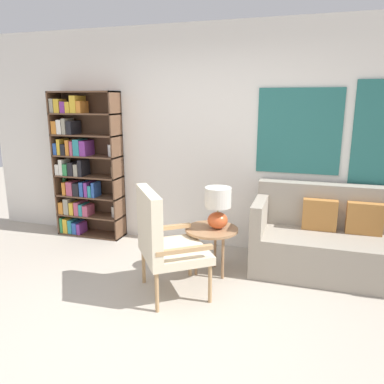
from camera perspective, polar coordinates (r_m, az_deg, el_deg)
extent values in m
plane|color=#B2A899|center=(3.26, -7.31, -20.28)|extent=(14.00, 14.00, 0.00)
cube|color=white|center=(4.64, 2.73, 7.99)|extent=(6.40, 0.06, 2.70)
cube|color=#286B66|center=(4.44, 15.95, 8.86)|extent=(0.92, 0.02, 0.96)
cube|color=brown|center=(5.44, -19.54, 4.01)|extent=(0.02, 0.30, 1.93)
cube|color=brown|center=(4.96, -11.22, 3.65)|extent=(0.02, 0.30, 1.93)
cube|color=brown|center=(5.12, -16.28, 14.44)|extent=(0.91, 0.30, 0.02)
cube|color=brown|center=(5.43, -14.92, -6.13)|extent=(0.91, 0.30, 0.02)
cube|color=brown|center=(5.31, -14.72, 4.12)|extent=(0.91, 0.01, 1.93)
cube|color=brown|center=(5.35, -15.10, -3.37)|extent=(0.91, 0.30, 0.02)
cube|color=#338C4C|center=(5.60, -18.63, -4.54)|extent=(0.04, 0.24, 0.21)
cube|color=gold|center=(5.55, -18.24, -4.72)|extent=(0.07, 0.20, 0.20)
cube|color=teal|center=(5.53, -17.44, -4.78)|extent=(0.06, 0.25, 0.19)
cube|color=#2D56A8|center=(5.49, -16.92, -5.08)|extent=(0.07, 0.22, 0.16)
cube|color=#7A338C|center=(5.44, -16.44, -5.25)|extent=(0.05, 0.19, 0.15)
cube|color=brown|center=(5.27, -15.28, -0.54)|extent=(0.91, 0.30, 0.02)
cube|color=orange|center=(5.52, -18.71, -2.09)|extent=(0.07, 0.24, 0.17)
cube|color=gray|center=(5.46, -18.07, -1.93)|extent=(0.08, 0.22, 0.22)
cube|color=gold|center=(5.42, -17.32, -2.25)|extent=(0.06, 0.23, 0.17)
cube|color=#B24C6B|center=(5.38, -16.56, -2.23)|extent=(0.07, 0.25, 0.18)
cube|color=teal|center=(5.33, -16.12, -2.50)|extent=(0.05, 0.20, 0.16)
cube|color=#B24C6B|center=(5.29, -15.51, -2.65)|extent=(0.08, 0.19, 0.15)
cylinder|color=beige|center=(5.14, -11.66, -2.93)|extent=(0.09, 0.09, 0.14)
cube|color=brown|center=(5.21, -15.47, 2.37)|extent=(0.91, 0.30, 0.02)
cylinder|color=#194723|center=(5.46, -18.79, 0.97)|extent=(0.06, 0.06, 0.22)
cube|color=orange|center=(5.39, -18.44, 0.61)|extent=(0.05, 0.19, 0.17)
cube|color=#B24C6B|center=(5.35, -17.64, 0.63)|extent=(0.09, 0.21, 0.19)
cube|color=black|center=(5.30, -16.71, 0.51)|extent=(0.09, 0.22, 0.17)
cube|color=#2D56A8|center=(5.24, -16.01, 0.53)|extent=(0.06, 0.20, 0.19)
cube|color=#7A338C|center=(5.23, -15.24, 0.55)|extent=(0.05, 0.25, 0.19)
cube|color=teal|center=(5.20, -14.74, 0.28)|extent=(0.05, 0.24, 0.16)
cube|color=#2D56A8|center=(5.14, -14.40, 0.41)|extent=(0.04, 0.18, 0.20)
cube|color=brown|center=(5.17, -15.67, 5.34)|extent=(0.91, 0.30, 0.02)
cube|color=silver|center=(5.38, -19.41, 3.32)|extent=(0.06, 0.17, 0.14)
cube|color=silver|center=(5.35, -18.82, 3.67)|extent=(0.05, 0.20, 0.21)
cube|color=#338C4C|center=(5.34, -18.11, 3.38)|extent=(0.07, 0.25, 0.15)
cube|color=black|center=(5.29, -17.39, 3.48)|extent=(0.08, 0.25, 0.18)
cube|color=gray|center=(5.24, -16.66, 3.34)|extent=(0.06, 0.24, 0.16)
cube|color=black|center=(5.19, -16.16, 3.61)|extent=(0.05, 0.22, 0.22)
cylinder|color=#8C6B4C|center=(5.01, -11.87, 3.01)|extent=(0.08, 0.08, 0.13)
cube|color=brown|center=(5.14, -15.87, 8.35)|extent=(0.91, 0.30, 0.02)
cube|color=#2D56A8|center=(5.35, -19.61, 6.27)|extent=(0.05, 0.20, 0.15)
cube|color=gold|center=(5.33, -19.03, 6.58)|extent=(0.05, 0.23, 0.21)
cube|color=black|center=(5.30, -18.41, 6.25)|extent=(0.07, 0.24, 0.14)
cube|color=orange|center=(5.24, -17.97, 6.50)|extent=(0.05, 0.19, 0.20)
cube|color=#B24C6B|center=(5.22, -17.26, 6.46)|extent=(0.04, 0.24, 0.19)
cube|color=teal|center=(5.18, -16.62, 6.58)|extent=(0.09, 0.23, 0.21)
cube|color=#7A338C|center=(5.13, -15.74, 6.49)|extent=(0.09, 0.23, 0.20)
cylinder|color=white|center=(4.97, -12.15, 6.20)|extent=(0.10, 0.10, 0.15)
cube|color=brown|center=(5.12, -16.07, 11.39)|extent=(0.91, 0.30, 0.02)
cube|color=orange|center=(5.31, -19.85, 9.24)|extent=(0.07, 0.17, 0.17)
cube|color=silver|center=(5.27, -19.15, 9.37)|extent=(0.07, 0.17, 0.19)
cube|color=gray|center=(5.24, -18.39, 9.50)|extent=(0.06, 0.21, 0.20)
cube|color=black|center=(5.20, -17.58, 9.36)|extent=(0.07, 0.24, 0.17)
cube|color=gray|center=(5.32, -20.00, 12.25)|extent=(0.06, 0.22, 0.18)
cube|color=gold|center=(5.27, -19.43, 12.27)|extent=(0.08, 0.19, 0.18)
cube|color=#7A338C|center=(5.22, -18.57, 12.15)|extent=(0.07, 0.20, 0.14)
cube|color=gold|center=(5.20, -17.75, 12.19)|extent=(0.06, 0.25, 0.14)
cube|color=gold|center=(5.15, -17.00, 12.66)|extent=(0.09, 0.25, 0.22)
cube|color=orange|center=(5.08, -16.39, 12.31)|extent=(0.07, 0.19, 0.15)
cylinder|color=tan|center=(3.53, 2.76, -13.75)|extent=(0.04, 0.04, 0.38)
cylinder|color=tan|center=(4.02, -0.29, -10.14)|extent=(0.04, 0.04, 0.38)
cylinder|color=tan|center=(3.40, -5.38, -14.96)|extent=(0.04, 0.04, 0.38)
cylinder|color=tan|center=(3.90, -7.39, -11.02)|extent=(0.04, 0.04, 0.38)
cube|color=beige|center=(3.60, -2.64, -9.09)|extent=(0.86, 0.87, 0.08)
cube|color=beige|center=(3.44, -6.55, -4.50)|extent=(0.47, 0.59, 0.58)
cube|color=tan|center=(3.28, -1.15, -8.84)|extent=(0.45, 0.35, 0.04)
cube|color=tan|center=(3.83, -3.95, -5.44)|extent=(0.45, 0.35, 0.04)
cube|color=#9E9384|center=(4.31, 21.51, -9.01)|extent=(1.81, 0.80, 0.44)
cube|color=#9E9384|center=(4.45, 21.80, -2.03)|extent=(1.81, 0.20, 0.49)
cube|color=#9E9384|center=(4.19, 10.37, -3.24)|extent=(0.12, 0.80, 0.34)
cube|color=#B27538|center=(4.31, 18.87, -3.29)|extent=(0.36, 0.12, 0.34)
cube|color=#B27538|center=(4.35, 24.79, -3.68)|extent=(0.36, 0.12, 0.34)
cylinder|color=#99704C|center=(3.96, 3.00, -5.73)|extent=(0.56, 0.56, 0.03)
cylinder|color=#99704C|center=(4.20, 3.54, -8.28)|extent=(0.03, 0.03, 0.49)
cylinder|color=#99704C|center=(4.01, 0.62, -9.35)|extent=(0.03, 0.03, 0.49)
cylinder|color=#99704C|center=(3.94, 4.72, -9.82)|extent=(0.03, 0.03, 0.49)
ellipsoid|color=#C65128|center=(3.93, 3.92, -4.32)|extent=(0.21, 0.21, 0.18)
cylinder|color=tan|center=(3.90, 3.95, -2.68)|extent=(0.02, 0.02, 0.06)
cylinder|color=beige|center=(3.86, 3.98, -0.79)|extent=(0.28, 0.28, 0.20)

